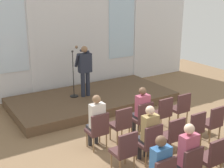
% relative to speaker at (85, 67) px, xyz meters
% --- Properties ---
extents(ground_plane, '(14.84, 14.84, 0.00)m').
position_rel_speaker_xyz_m(ground_plane, '(0.23, -4.15, -1.27)').
color(ground_plane, '#846647').
extents(rear_partition, '(10.94, 0.14, 3.66)m').
position_rel_speaker_xyz_m(rear_partition, '(0.25, 1.55, 0.58)').
color(rear_partition, silver).
rests_on(rear_partition, ground).
extents(stage_platform, '(5.35, 2.68, 0.29)m').
position_rel_speaker_xyz_m(stage_platform, '(0.23, -0.09, -1.13)').
color(stage_platform, brown).
rests_on(stage_platform, ground).
extents(speaker, '(0.50, 0.69, 1.69)m').
position_rel_speaker_xyz_m(speaker, '(0.00, 0.00, 0.00)').
color(speaker, '#232838').
rests_on(speaker, stage_platform).
extents(mic_stand, '(0.28, 0.28, 1.56)m').
position_rel_speaker_xyz_m(mic_stand, '(-0.35, 0.14, -0.65)').
color(mic_stand, black).
rests_on(mic_stand, stage_platform).
extents(chair_r0_c0, '(0.46, 0.44, 0.94)m').
position_rel_speaker_xyz_m(chair_r0_c0, '(-1.11, -2.86, -0.74)').
color(chair_r0_c0, olive).
rests_on(chair_r0_c0, ground).
extents(audience_r0_c0, '(0.36, 0.39, 1.37)m').
position_rel_speaker_xyz_m(audience_r0_c0, '(-1.11, -2.78, -0.51)').
color(audience_r0_c0, '#2D2D33').
rests_on(audience_r0_c0, ground).
extents(chair_r0_c1, '(0.46, 0.44, 0.94)m').
position_rel_speaker_xyz_m(chair_r0_c1, '(-0.44, -2.86, -0.74)').
color(chair_r0_c1, olive).
rests_on(chair_r0_c1, ground).
extents(chair_r0_c2, '(0.46, 0.44, 0.94)m').
position_rel_speaker_xyz_m(chair_r0_c2, '(0.23, -2.86, -0.74)').
color(chair_r0_c2, olive).
rests_on(chair_r0_c2, ground).
extents(audience_r0_c2, '(0.36, 0.39, 1.33)m').
position_rel_speaker_xyz_m(audience_r0_c2, '(0.23, -2.78, -0.53)').
color(audience_r0_c2, '#2D2D33').
rests_on(audience_r0_c2, ground).
extents(chair_r0_c3, '(0.46, 0.44, 0.94)m').
position_rel_speaker_xyz_m(chair_r0_c3, '(0.90, -2.86, -0.74)').
color(chair_r0_c3, olive).
rests_on(chair_r0_c3, ground).
extents(chair_r0_c4, '(0.46, 0.44, 0.94)m').
position_rel_speaker_xyz_m(chair_r0_c4, '(1.57, -2.86, -0.74)').
color(chair_r0_c4, olive).
rests_on(chair_r0_c4, ground).
extents(chair_r1_c0, '(0.46, 0.44, 0.94)m').
position_rel_speaker_xyz_m(chair_r1_c0, '(-1.11, -4.01, -0.74)').
color(chair_r1_c0, olive).
rests_on(chair_r1_c0, ground).
extents(chair_r1_c1, '(0.46, 0.44, 0.94)m').
position_rel_speaker_xyz_m(chair_r1_c1, '(-0.44, -4.01, -0.74)').
color(chair_r1_c1, olive).
rests_on(chair_r1_c1, ground).
extents(audience_r1_c1, '(0.36, 0.39, 1.35)m').
position_rel_speaker_xyz_m(audience_r1_c1, '(-0.44, -3.93, -0.52)').
color(audience_r1_c1, '#2D2D33').
rests_on(audience_r1_c1, ground).
extents(chair_r1_c2, '(0.46, 0.44, 0.94)m').
position_rel_speaker_xyz_m(chair_r1_c2, '(0.23, -4.01, -0.74)').
color(chair_r1_c2, olive).
rests_on(chair_r1_c2, ground).
extents(chair_r1_c3, '(0.46, 0.44, 0.94)m').
position_rel_speaker_xyz_m(chair_r1_c3, '(0.90, -4.01, -0.74)').
color(chair_r1_c3, olive).
rests_on(chair_r1_c3, ground).
extents(chair_r1_c4, '(0.46, 0.44, 0.94)m').
position_rel_speaker_xyz_m(chair_r1_c4, '(1.57, -4.01, -0.74)').
color(chair_r1_c4, olive).
rests_on(chair_r1_c4, ground).
extents(audience_r2_c0, '(0.36, 0.39, 1.32)m').
position_rel_speaker_xyz_m(audience_r2_c0, '(-1.11, -5.07, -0.54)').
color(audience_r2_c0, '#2D2D33').
rests_on(audience_r2_c0, ground).
extents(chair_r2_c1, '(0.46, 0.44, 0.94)m').
position_rel_speaker_xyz_m(chair_r2_c1, '(-0.44, -5.15, -0.74)').
color(chair_r2_c1, olive).
rests_on(chair_r2_c1, ground).
extents(audience_r2_c1, '(0.36, 0.39, 1.39)m').
position_rel_speaker_xyz_m(audience_r2_c1, '(-0.44, -5.08, -0.51)').
color(audience_r2_c1, '#2D2D33').
rests_on(audience_r2_c1, ground).
extents(chair_r2_c2, '(0.46, 0.44, 0.94)m').
position_rel_speaker_xyz_m(chair_r2_c2, '(0.23, -5.15, -0.74)').
color(chair_r2_c2, olive).
rests_on(chair_r2_c2, ground).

